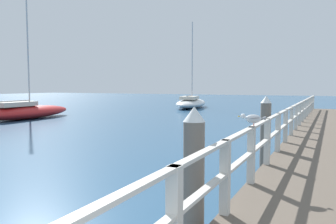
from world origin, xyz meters
The scene contains 7 objects.
pier_deck centered at (0.00, 13.28, 0.27)m, with size 2.21×26.56×0.54m, color brown.
pier_railing centered at (-1.03, 13.28, 1.15)m, with size 0.12×25.08×0.99m.
dock_piling_near centered at (-1.41, 3.78, 0.99)m, with size 0.29×0.29×1.96m.
dock_piling_far centered at (-1.41, 9.01, 0.99)m, with size 0.29×0.29×1.96m.
seagull_foreground centered at (-1.04, 5.59, 1.66)m, with size 0.45×0.25×0.21m.
boat_0 centered at (-18.33, 15.60, 0.51)m, with size 2.69×7.43×10.22m.
boat_1 centered at (-12.56, 30.93, 0.50)m, with size 4.12×8.36×8.59m.
Camera 1 is at (0.20, -0.26, 2.23)m, focal length 35.81 mm.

